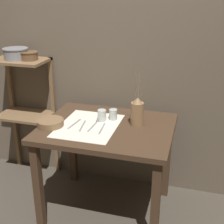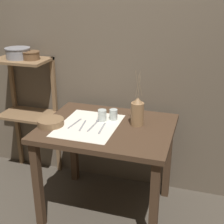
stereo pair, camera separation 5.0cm
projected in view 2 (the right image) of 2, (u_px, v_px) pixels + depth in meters
The scene contains 15 objects.
ground_plane at pixel (108, 208), 2.72m from camera, with size 12.00×12.00×0.00m, color #473F35.
stone_wall_back at pixel (125, 60), 2.73m from camera, with size 7.00×0.06×2.40m.
wooden_table at pixel (107, 139), 2.47m from camera, with size 1.02×0.81×0.79m.
wooden_shelf_unit at pixel (28, 96), 2.97m from camera, with size 0.49×0.32×1.20m.
linen_cloth at pixel (89, 125), 2.43m from camera, with size 0.44×0.55×0.00m.
pitcher_with_flowers at pixel (137, 112), 2.40m from camera, with size 0.10×0.10×0.44m.
wooden_bowl at pixel (51, 122), 2.42m from camera, with size 0.21×0.21×0.05m.
glass_tumbler_near at pixel (102, 115), 2.50m from camera, with size 0.07×0.07×0.09m.
glass_tumbler_far at pixel (114, 115), 2.52m from camera, with size 0.07×0.07×0.09m.
fork_outer at pixel (75, 124), 2.45m from camera, with size 0.04×0.20×0.00m.
knife_center at pixel (83, 126), 2.42m from camera, with size 0.04×0.20×0.00m.
spoon_outer at pixel (96, 123), 2.46m from camera, with size 0.03×0.21×0.02m.
fork_inner at pixel (102, 128), 2.37m from camera, with size 0.03×0.20×0.00m.
metal_pot_large at pixel (18, 53), 2.78m from camera, with size 0.22×0.22×0.10m.
metal_pot_small at pixel (31, 55), 2.75m from camera, with size 0.15×0.15×0.07m.
Camera 2 is at (0.69, -2.10, 1.80)m, focal length 50.00 mm.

